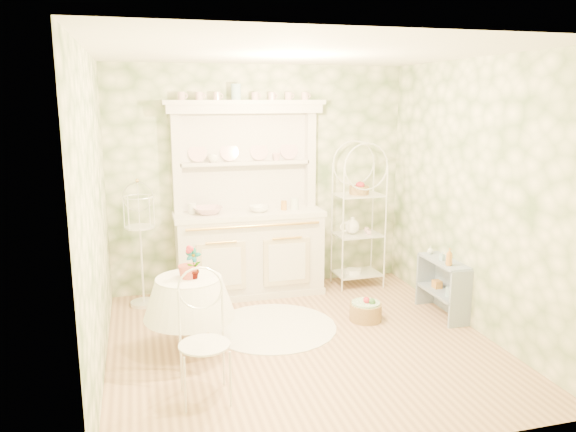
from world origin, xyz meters
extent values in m
plane|color=tan|center=(0.00, 0.00, 0.00)|extent=(3.60, 3.60, 0.00)
plane|color=white|center=(0.00, 0.00, 2.70)|extent=(3.60, 3.60, 0.00)
plane|color=#F5EECC|center=(-1.80, 0.00, 1.35)|extent=(3.60, 3.60, 0.00)
plane|color=#F5EECC|center=(1.80, 0.00, 1.35)|extent=(3.60, 3.60, 0.00)
plane|color=#F5EECC|center=(0.00, 1.80, 1.35)|extent=(3.60, 3.60, 0.00)
plane|color=#F5EECC|center=(0.00, -1.80, 1.35)|extent=(3.60, 3.60, 0.00)
cube|color=silver|center=(-0.20, 1.52, 1.15)|extent=(1.87, 0.61, 2.29)
cube|color=white|center=(1.17, 1.48, 0.84)|extent=(0.53, 0.39, 1.67)
cube|color=#8A9BB1|center=(1.68, 0.30, 0.31)|extent=(0.29, 0.72, 0.61)
cylinder|color=white|center=(-1.04, 0.11, 0.31)|extent=(0.69, 0.69, 0.62)
cube|color=white|center=(-1.01, -0.77, 0.45)|extent=(0.45, 0.45, 0.90)
cube|color=white|center=(-1.44, 1.46, 0.76)|extent=(0.40, 0.40, 1.51)
cylinder|color=#9A7848|center=(0.82, 0.38, 0.10)|extent=(0.39, 0.39, 0.20)
cylinder|color=white|center=(-0.18, 0.44, 0.01)|extent=(1.57, 1.57, 0.01)
imported|color=white|center=(-0.68, 1.50, 1.02)|extent=(0.35, 0.35, 0.08)
imported|color=white|center=(-0.09, 1.46, 1.02)|extent=(0.29, 0.29, 0.07)
imported|color=white|center=(-0.58, 1.67, 1.61)|extent=(0.12, 0.12, 0.09)
imported|color=white|center=(0.18, 1.68, 1.61)|extent=(0.10, 0.10, 0.09)
imported|color=#3F7238|center=(-1.00, 0.06, 0.85)|extent=(0.17, 0.14, 0.28)
imported|color=#C08035|center=(1.62, 0.12, 0.68)|extent=(0.07, 0.07, 0.18)
imported|color=#93BACC|center=(1.65, 0.30, 0.65)|extent=(0.06, 0.06, 0.10)
imported|color=silver|center=(1.66, 0.57, 0.65)|extent=(0.07, 0.07, 0.09)
camera|label=1|loc=(-1.44, -4.82, 2.31)|focal=35.00mm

